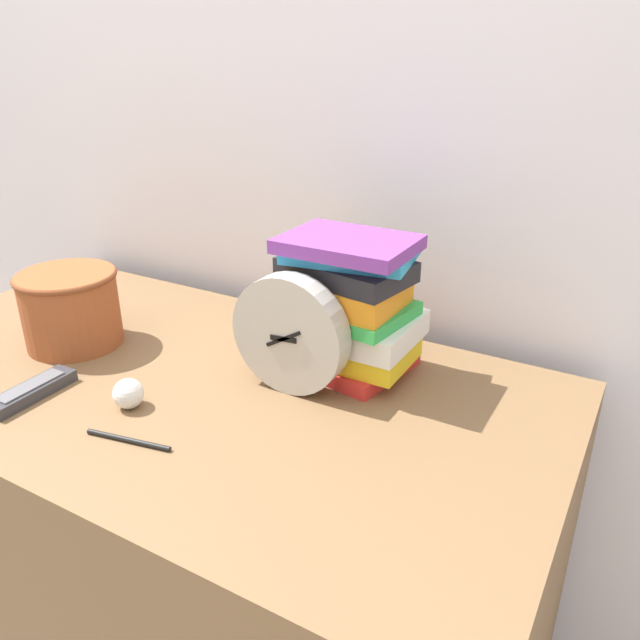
% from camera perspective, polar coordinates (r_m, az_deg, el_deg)
% --- Properties ---
extents(wall_back, '(6.00, 0.04, 2.40)m').
position_cam_1_polar(wall_back, '(1.34, -1.39, 19.32)').
color(wall_back, silver).
rests_on(wall_back, ground_plane).
extents(desk, '(1.31, 0.69, 0.76)m').
position_cam_1_polar(desk, '(1.37, -10.61, -19.19)').
color(desk, brown).
rests_on(desk, ground_plane).
extents(desk_clock, '(0.21, 0.04, 0.21)m').
position_cam_1_polar(desk_clock, '(1.03, -2.80, -1.34)').
color(desk_clock, '#B7B2A8').
rests_on(desk_clock, desk).
extents(book_stack, '(0.24, 0.21, 0.25)m').
position_cam_1_polar(book_stack, '(1.09, 2.75, 1.22)').
color(book_stack, red).
rests_on(book_stack, desk).
extents(basket, '(0.19, 0.19, 0.15)m').
position_cam_1_polar(basket, '(1.30, -21.86, 1.17)').
color(basket, '#994C28').
rests_on(basket, desk).
extents(tv_remote, '(0.05, 0.16, 0.02)m').
position_cam_1_polar(tv_remote, '(1.16, -24.91, -5.91)').
color(tv_remote, '#333338').
rests_on(tv_remote, desk).
extents(crumpled_paper_ball, '(0.05, 0.05, 0.05)m').
position_cam_1_polar(crumpled_paper_ball, '(1.06, -17.12, -6.44)').
color(crumpled_paper_ball, white).
rests_on(crumpled_paper_ball, desk).
extents(pen, '(0.14, 0.03, 0.01)m').
position_cam_1_polar(pen, '(0.99, -17.12, -10.44)').
color(pen, black).
rests_on(pen, desk).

